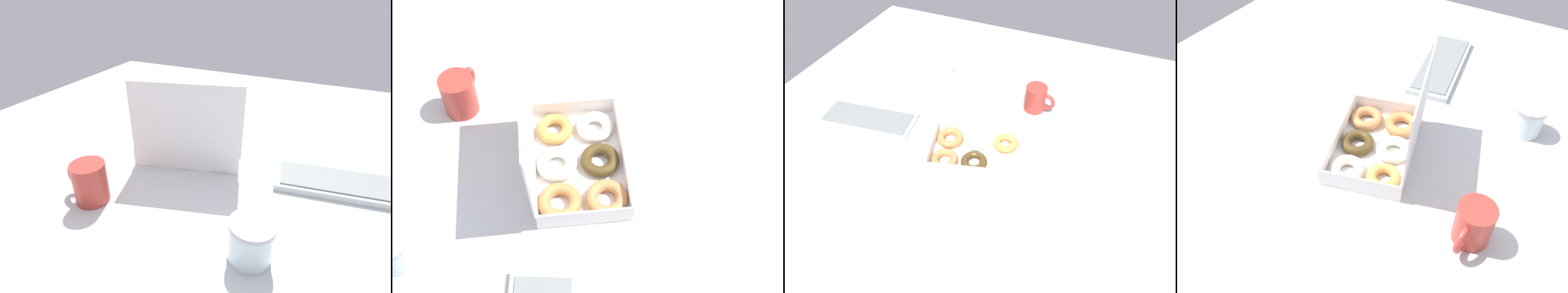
# 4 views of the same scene
# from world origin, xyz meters

# --- Properties ---
(ground_plane) EXTENTS (1.80, 1.80, 0.02)m
(ground_plane) POSITION_xyz_m (0.00, 0.00, -0.01)
(ground_plane) COLOR silver
(donut_box) EXTENTS (0.35, 0.29, 0.26)m
(donut_box) POSITION_xyz_m (0.02, 0.01, 0.03)
(donut_box) COLOR white
(donut_box) RESTS_ON ground_plane
(coffee_mug) EXTENTS (0.12, 0.08, 0.10)m
(coffee_mug) POSITION_xyz_m (0.16, 0.31, 0.05)
(coffee_mug) COLOR #B2372E
(coffee_mug) RESTS_ON ground_plane
(glass_jar) EXTENTS (0.09, 0.09, 0.09)m
(glass_jar) POSITION_xyz_m (-0.25, 0.33, 0.05)
(glass_jar) COLOR silver
(glass_jar) RESTS_ON ground_plane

